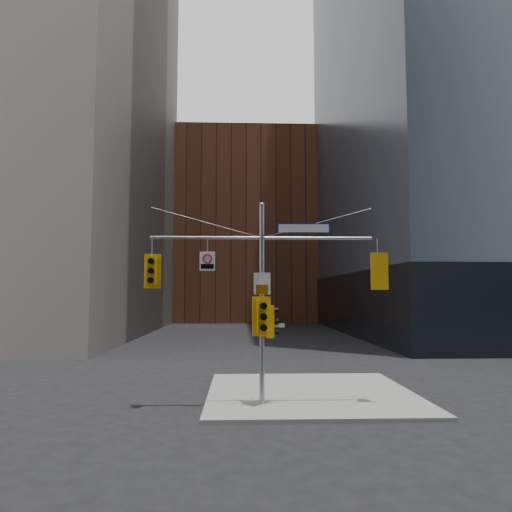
{
  "coord_description": "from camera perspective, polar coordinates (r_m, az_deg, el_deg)",
  "views": [
    {
      "loc": [
        -0.77,
        -14.29,
        3.98
      ],
      "look_at": [
        -0.21,
        2.0,
        5.34
      ],
      "focal_mm": 32.0,
      "sensor_mm": 36.0,
      "label": 1
    }
  ],
  "objects": [
    {
      "name": "traffic_light_east_arm",
      "position": [
        17.05,
        14.98,
        -1.86
      ],
      "size": [
        0.64,
        0.51,
        1.33
      ],
      "rotation": [
        0.0,
        0.0,
        3.17
      ],
      "color": "#EBA70C",
      "rests_on": "ground"
    },
    {
      "name": "street_blade_ew",
      "position": [
        16.37,
        2.34,
        -8.66
      ],
      "size": [
        0.71,
        0.11,
        0.14
      ],
      "rotation": [
        0.0,
        0.0,
        -0.11
      ],
      "color": "silver",
      "rests_on": "ground"
    },
    {
      "name": "traffic_light_west_arm",
      "position": [
        16.62,
        -12.9,
        -1.83
      ],
      "size": [
        0.59,
        0.47,
        1.25
      ],
      "rotation": [
        0.0,
        0.0,
        0.02
      ],
      "color": "#EBA70C",
      "rests_on": "ground"
    },
    {
      "name": "sidewalk_corner",
      "position": [
        18.91,
        6.79,
        -16.67
      ],
      "size": [
        8.0,
        8.0,
        0.15
      ],
      "primitive_type": "cube",
      "color": "gray",
      "rests_on": "ground"
    },
    {
      "name": "ground",
      "position": [
        14.86,
        1.15,
        -20.32
      ],
      "size": [
        160.0,
        160.0,
        0.0
      ],
      "primitive_type": "plane",
      "color": "black",
      "rests_on": "ground"
    },
    {
      "name": "street_blade_ns",
      "position": [
        16.8,
        0.67,
        -8.54
      ],
      "size": [
        0.13,
        0.78,
        0.16
      ],
      "rotation": [
        0.0,
        0.0,
        0.12
      ],
      "color": "#145926",
      "rests_on": "ground"
    },
    {
      "name": "regulatory_sign_pole",
      "position": [
        16.19,
        0.76,
        -3.53
      ],
      "size": [
        0.59,
        0.1,
        0.77
      ],
      "rotation": [
        0.0,
        0.0,
        -0.12
      ],
      "color": "silver",
      "rests_on": "ground"
    },
    {
      "name": "traffic_light_pole_front",
      "position": [
        16.06,
        0.79,
        -7.57
      ],
      "size": [
        0.66,
        0.57,
        1.39
      ],
      "rotation": [
        0.0,
        0.0,
        0.13
      ],
      "color": "#EBA70C",
      "rests_on": "ground"
    },
    {
      "name": "regulatory_sign_arm",
      "position": [
        16.35,
        -6.11,
        -0.58
      ],
      "size": [
        0.56,
        0.09,
        0.7
      ],
      "rotation": [
        0.0,
        0.0,
        -0.06
      ],
      "color": "silver",
      "rests_on": "ground"
    },
    {
      "name": "brick_midrise",
      "position": [
        72.99,
        -1.35,
        3.12
      ],
      "size": [
        26.0,
        20.0,
        28.0
      ],
      "primitive_type": "cube",
      "color": "brown",
      "rests_on": "ground"
    },
    {
      "name": "traffic_light_pole_side",
      "position": [
        16.36,
        1.9,
        -8.21
      ],
      "size": [
        0.46,
        0.39,
        1.13
      ],
      "rotation": [
        0.0,
        0.0,
        1.68
      ],
      "color": "#EBA70C",
      "rests_on": "ground"
    },
    {
      "name": "street_sign_blade",
      "position": [
        16.62,
        5.98,
        3.44
      ],
      "size": [
        1.93,
        0.11,
        0.38
      ],
      "rotation": [
        0.0,
        0.0,
        -0.03
      ],
      "color": "navy",
      "rests_on": "ground"
    },
    {
      "name": "signal_assembly",
      "position": [
        16.31,
        0.74,
        -3.25
      ],
      "size": [
        8.0,
        0.8,
        7.3
      ],
      "color": "gray",
      "rests_on": "ground"
    }
  ]
}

